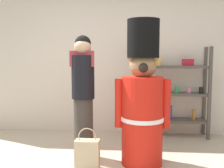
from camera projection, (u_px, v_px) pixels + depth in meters
back_wall at (113, 59)px, 4.61m from camera, size 6.40×0.12×2.60m
merchandise_shelf at (170, 91)px, 4.37m from camera, size 1.24×0.35×1.51m
teddy_bear_guard at (142, 102)px, 3.22m from camera, size 0.69×0.53×1.79m
person_shopper at (83, 93)px, 3.40m from camera, size 0.31×0.30×1.62m
shopping_bag at (87, 154)px, 3.12m from camera, size 0.29×0.15×0.50m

